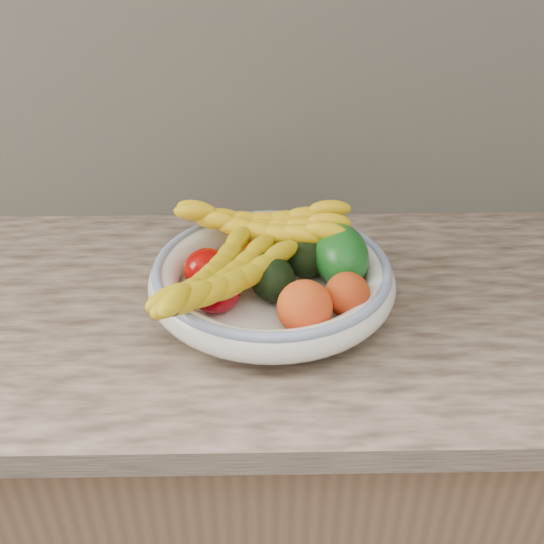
{
  "coord_description": "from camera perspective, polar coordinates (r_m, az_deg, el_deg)",
  "views": [
    {
      "loc": [
        -0.01,
        0.85,
        1.47
      ],
      "look_at": [
        0.0,
        1.66,
        0.96
      ],
      "focal_mm": 40.0,
      "sensor_mm": 36.0,
      "label": 1
    }
  ],
  "objects": [
    {
      "name": "peach_right",
      "position": [
        0.89,
        7.09,
        -2.12
      ],
      "size": [
        0.07,
        0.07,
        0.07
      ],
      "primitive_type": "ellipsoid",
      "rotation": [
        0.0,
        0.0,
        0.11
      ],
      "color": "orange",
      "rests_on": "fruit_bowl"
    },
    {
      "name": "banana_bunch_front",
      "position": [
        0.89,
        -4.93,
        -1.08
      ],
      "size": [
        0.26,
        0.32,
        0.08
      ],
      "primitive_type": null,
      "rotation": [
        0.0,
        0.0,
        0.99
      ],
      "color": "yellow",
      "rests_on": "fruit_bowl"
    },
    {
      "name": "clementine_back_left",
      "position": [
        1.05,
        -2.14,
        2.82
      ],
      "size": [
        0.05,
        0.05,
        0.04
      ],
      "primitive_type": "ellipsoid",
      "rotation": [
        0.0,
        0.0,
        -0.14
      ],
      "color": "#E66004",
      "rests_on": "fruit_bowl"
    },
    {
      "name": "banana_bunch_back",
      "position": [
        1.02,
        -1.04,
        4.07
      ],
      "size": [
        0.33,
        0.17,
        0.09
      ],
      "primitive_type": null,
      "rotation": [
        0.0,
        0.0,
        -0.17
      ],
      "color": "yellow",
      "rests_on": "fruit_bowl"
    },
    {
      "name": "avocado_right",
      "position": [
        0.99,
        3.72,
        1.57
      ],
      "size": [
        0.12,
        0.12,
        0.07
      ],
      "primitive_type": "ellipsoid",
      "rotation": [
        0.0,
        0.0,
        -0.73
      ],
      "color": "black",
      "rests_on": "fruit_bowl"
    },
    {
      "name": "green_mango",
      "position": [
        0.97,
        6.45,
        1.6
      ],
      "size": [
        0.13,
        0.15,
        0.11
      ],
      "primitive_type": "ellipsoid",
      "rotation": [
        0.0,
        0.31,
        0.15
      ],
      "color": "#0F5516",
      "rests_on": "fruit_bowl"
    },
    {
      "name": "tomato_near_left",
      "position": [
        0.91,
        -5.36,
        -1.61
      ],
      "size": [
        0.1,
        0.1,
        0.07
      ],
      "primitive_type": "ellipsoid",
      "rotation": [
        0.0,
        0.0,
        -0.27
      ],
      "color": "#A4000C",
      "rests_on": "fruit_bowl"
    },
    {
      "name": "fruit_bowl",
      "position": [
        0.96,
        0.0,
        -0.58
      ],
      "size": [
        0.39,
        0.39,
        0.08
      ],
      "color": "white",
      "rests_on": "kitchen_counter"
    },
    {
      "name": "clementine_back_right",
      "position": [
        1.04,
        1.08,
        2.4
      ],
      "size": [
        0.06,
        0.06,
        0.05
      ],
      "primitive_type": "ellipsoid",
      "rotation": [
        0.0,
        0.0,
        0.26
      ],
      "color": "#F36305",
      "rests_on": "fruit_bowl"
    },
    {
      "name": "tomato_left",
      "position": [
        0.96,
        -6.14,
        0.27
      ],
      "size": [
        0.08,
        0.08,
        0.07
      ],
      "primitive_type": "ellipsoid",
      "rotation": [
        0.0,
        0.0,
        0.06
      ],
      "color": "#9D0300",
      "rests_on": "fruit_bowl"
    },
    {
      "name": "peach_front",
      "position": [
        0.87,
        3.09,
        -3.36
      ],
      "size": [
        0.1,
        0.1,
        0.08
      ],
      "primitive_type": "ellipsoid",
      "rotation": [
        0.0,
        0.0,
        0.24
      ],
      "color": "orange",
      "rests_on": "fruit_bowl"
    },
    {
      "name": "avocado_center",
      "position": [
        0.93,
        -0.04,
        -0.51
      ],
      "size": [
        0.1,
        0.12,
        0.07
      ],
      "primitive_type": "ellipsoid",
      "rotation": [
        0.0,
        0.0,
        0.37
      ],
      "color": "black",
      "rests_on": "fruit_bowl"
    },
    {
      "name": "kitchen_counter",
      "position": [
        1.31,
        -0.02,
        -18.1
      ],
      "size": [
        2.44,
        0.66,
        1.4
      ],
      "color": "brown",
      "rests_on": "ground"
    }
  ]
}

